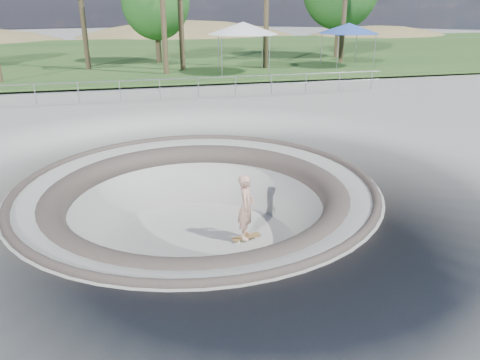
{
  "coord_description": "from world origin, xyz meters",
  "views": [
    {
      "loc": [
        -1.78,
        -12.36,
        4.95
      ],
      "look_at": [
        1.36,
        0.36,
        -0.1
      ],
      "focal_mm": 35.0,
      "sensor_mm": 36.0,
      "label": 1
    }
  ],
  "objects": [
    {
      "name": "ground",
      "position": [
        0.0,
        0.0,
        0.0
      ],
      "size": [
        180.0,
        180.0,
        0.0
      ],
      "primitive_type": "plane",
      "color": "#A8A8A2",
      "rests_on": "ground"
    },
    {
      "name": "skate_bowl",
      "position": [
        0.0,
        0.0,
        -1.83
      ],
      "size": [
        14.0,
        14.0,
        4.1
      ],
      "color": "#A8A8A2",
      "rests_on": "ground"
    },
    {
      "name": "grass_strip",
      "position": [
        0.0,
        34.0,
        0.22
      ],
      "size": [
        180.0,
        36.0,
        0.12
      ],
      "color": "#2A4F1F",
      "rests_on": "ground"
    },
    {
      "name": "distant_hills",
      "position": [
        3.78,
        57.17,
        -7.02
      ],
      "size": [
        103.2,
        45.0,
        28.6
      ],
      "color": "olive",
      "rests_on": "ground"
    },
    {
      "name": "safety_railing",
      "position": [
        0.0,
        12.0,
        0.69
      ],
      "size": [
        25.0,
        0.06,
        1.03
      ],
      "color": "#909398",
      "rests_on": "ground"
    },
    {
      "name": "skateboard",
      "position": [
        1.45,
        -0.06,
        -1.83
      ],
      "size": [
        0.94,
        0.45,
        0.09
      ],
      "color": "olive",
      "rests_on": "ground"
    },
    {
      "name": "skater",
      "position": [
        1.45,
        -0.06,
        -0.8
      ],
      "size": [
        0.74,
        0.86,
        2.01
      ],
      "primitive_type": "imported",
      "rotation": [
        0.0,
        0.0,
        1.15
      ],
      "color": "tan",
      "rests_on": "skateboard"
    },
    {
      "name": "canopy_white",
      "position": [
        6.25,
        19.28,
        3.2
      ],
      "size": [
        6.54,
        6.54,
        3.33
      ],
      "color": "#909398",
      "rests_on": "ground"
    },
    {
      "name": "canopy_blue",
      "position": [
        14.64,
        20.71,
        3.0
      ],
      "size": [
        6.16,
        6.16,
        3.11
      ],
      "color": "#909398",
      "rests_on": "ground"
    },
    {
      "name": "bushy_tree_mid",
      "position": [
        1.14,
        26.39,
        4.81
      ],
      "size": [
        5.19,
        4.72,
        7.48
      ],
      "color": "brown",
      "rests_on": "ground"
    }
  ]
}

